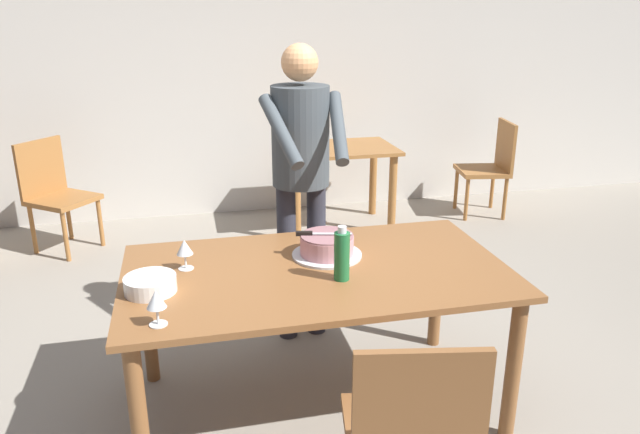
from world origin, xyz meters
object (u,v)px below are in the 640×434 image
Objects in this scene: cake_knife at (312,234)px; background_table at (338,165)px; wine_glass_near at (184,248)px; water_bottle at (342,255)px; wine_glass_far at (156,300)px; plate_stack at (150,284)px; person_cutting_cake at (301,163)px; cake_on_platter at (327,246)px; background_chair_0 at (490,164)px; background_chair_2 at (55,191)px; main_dining_table at (317,287)px; chair_near_side at (411,433)px.

cake_knife reaches higher than background_table.
cake_knife is 0.60m from wine_glass_near.
cake_knife is 0.30m from water_bottle.
cake_knife is 0.89m from wine_glass_far.
water_bottle is (0.79, 0.24, 0.01)m from wine_glass_far.
person_cutting_cake is at bearing 44.07° from plate_stack.
wine_glass_near is at bearing 54.49° from plate_stack.
wine_glass_far reaches higher than cake_on_platter.
background_chair_0 is 3.86m from background_chair_2.
cake_knife is 0.30× the size of background_chair_2.
water_bottle is (0.07, -0.29, -0.00)m from cake_knife.
background_table is at bearing -0.13° from background_chair_2.
wine_glass_near is at bearing -178.17° from cake_knife.
main_dining_table is at bearing -131.61° from background_chair_0.
background_chair_0 reaches higher than cake_knife.
wine_glass_far is at bearing -143.55° from cake_knife.
wine_glass_far is 0.16× the size of background_chair_0.
background_table is at bearing 72.53° from cake_knife.
chair_near_side is at bearing -100.37° from background_table.
cake_on_platter is 0.38× the size of chair_near_side.
background_chair_0 reaches higher than plate_stack.
plate_stack is 1.53× the size of wine_glass_far.
cake_knife is at bearing 1.83° from wine_glass_near.
person_cutting_cake reaches higher than cake_on_platter.
cake_knife reaches higher than cake_on_platter.
cake_knife is at bearing 85.06° from main_dining_table.
wine_glass_near is at bearing 77.49° from wine_glass_far.
background_chair_2 reaches higher than wine_glass_near.
main_dining_table is 0.22m from cake_on_platter.
background_chair_0 is (1.50, 0.02, -0.09)m from background_table.
cake_on_platter is at bearing -13.88° from cake_knife.
wine_glass_far is at bearing -116.73° from background_table.
wine_glass_far is at bearing -146.93° from cake_on_platter.
background_chair_2 is at bearing 107.10° from wine_glass_far.
chair_near_side is (0.06, -1.01, -0.31)m from cake_on_platter.
wine_glass_far is 3.26m from background_table.
wine_glass_near is at bearing 125.74° from chair_near_side.
main_dining_table is 0.83m from person_cutting_cake.
cake_on_platter is 1.06m from chair_near_side.
wine_glass_far is at bearing 149.17° from chair_near_side.
wine_glass_near is 1.30m from chair_near_side.
chair_near_side is at bearing -83.09° from cake_knife.
background_chair_2 is at bearing 108.19° from plate_stack.
background_chair_2 is (-1.68, 2.40, -0.31)m from cake_on_platter.
water_bottle is at bearing -57.83° from background_chair_2.
water_bottle reaches higher than background_table.
wine_glass_near reaches higher than background_table.
water_bottle is at bearing -104.26° from background_table.
wine_glass_near and wine_glass_far have the same top height.
cake_on_platter is 2.94m from background_chair_2.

